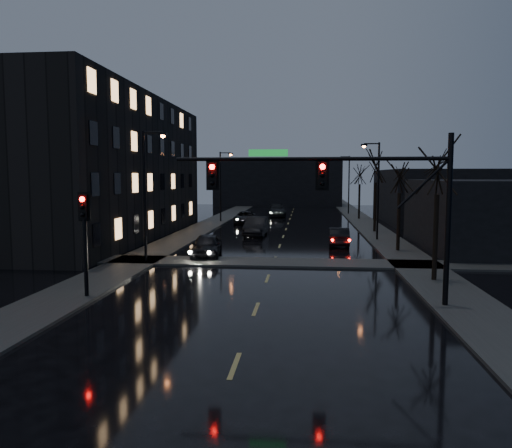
% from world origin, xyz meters
% --- Properties ---
extents(ground, '(160.00, 160.00, 0.00)m').
position_xyz_m(ground, '(0.00, 0.00, 0.00)').
color(ground, black).
rests_on(ground, ground).
extents(sidewalk_left, '(3.00, 140.00, 0.12)m').
position_xyz_m(sidewalk_left, '(-8.50, 35.00, 0.06)').
color(sidewalk_left, '#2D2D2B').
rests_on(sidewalk_left, ground).
extents(sidewalk_right, '(3.00, 140.00, 0.12)m').
position_xyz_m(sidewalk_right, '(8.50, 35.00, 0.06)').
color(sidewalk_right, '#2D2D2B').
rests_on(sidewalk_right, ground).
extents(sidewalk_cross, '(40.00, 3.00, 0.12)m').
position_xyz_m(sidewalk_cross, '(0.00, 18.50, 0.06)').
color(sidewalk_cross, '#2D2D2B').
rests_on(sidewalk_cross, ground).
extents(apartment_block, '(12.00, 30.00, 12.00)m').
position_xyz_m(apartment_block, '(-16.50, 30.00, 6.00)').
color(apartment_block, black).
rests_on(apartment_block, ground).
extents(commercial_right_near, '(10.00, 14.00, 5.00)m').
position_xyz_m(commercial_right_near, '(15.50, 26.00, 2.50)').
color(commercial_right_near, black).
rests_on(commercial_right_near, ground).
extents(commercial_right_far, '(12.00, 18.00, 6.00)m').
position_xyz_m(commercial_right_far, '(17.00, 48.00, 3.00)').
color(commercial_right_far, black).
rests_on(commercial_right_far, ground).
extents(far_block, '(22.00, 10.00, 8.00)m').
position_xyz_m(far_block, '(-3.00, 78.00, 4.00)').
color(far_block, black).
rests_on(far_block, ground).
extents(signal_mast, '(11.11, 0.41, 7.00)m').
position_xyz_m(signal_mast, '(3.85, 9.00, 4.87)').
color(signal_mast, black).
rests_on(signal_mast, ground).
extents(signal_pole_left, '(0.35, 0.41, 4.53)m').
position_xyz_m(signal_pole_left, '(-7.50, 8.99, 3.01)').
color(signal_pole_left, black).
rests_on(signal_pole_left, ground).
extents(tree_near, '(3.52, 3.52, 8.08)m').
position_xyz_m(tree_near, '(8.40, 14.00, 6.22)').
color(tree_near, black).
rests_on(tree_near, ground).
extents(tree_mid_a, '(3.30, 3.30, 7.58)m').
position_xyz_m(tree_mid_a, '(8.40, 24.00, 5.83)').
color(tree_mid_a, black).
rests_on(tree_mid_a, ground).
extents(tree_mid_b, '(3.74, 3.74, 8.59)m').
position_xyz_m(tree_mid_b, '(8.40, 36.00, 6.61)').
color(tree_mid_b, black).
rests_on(tree_mid_b, ground).
extents(tree_far, '(3.43, 3.43, 7.88)m').
position_xyz_m(tree_far, '(8.40, 50.00, 6.06)').
color(tree_far, black).
rests_on(tree_far, ground).
extents(streetlight_l_near, '(1.53, 0.28, 8.00)m').
position_xyz_m(streetlight_l_near, '(-7.58, 18.00, 4.77)').
color(streetlight_l_near, black).
rests_on(streetlight_l_near, ground).
extents(streetlight_l_far, '(1.53, 0.28, 8.00)m').
position_xyz_m(streetlight_l_far, '(-7.58, 45.00, 4.77)').
color(streetlight_l_far, black).
rests_on(streetlight_l_far, ground).
extents(streetlight_r_mid, '(1.53, 0.28, 8.00)m').
position_xyz_m(streetlight_r_mid, '(7.58, 30.00, 4.77)').
color(streetlight_r_mid, black).
rests_on(streetlight_r_mid, ground).
extents(streetlight_r_far, '(1.53, 0.28, 8.00)m').
position_xyz_m(streetlight_r_far, '(7.58, 58.00, 4.77)').
color(streetlight_r_far, black).
rests_on(streetlight_r_far, ground).
extents(oncoming_car_a, '(2.16, 4.58, 1.51)m').
position_xyz_m(oncoming_car_a, '(-4.49, 20.36, 0.76)').
color(oncoming_car_a, black).
rests_on(oncoming_car_a, ground).
extents(oncoming_car_b, '(1.88, 5.06, 1.65)m').
position_xyz_m(oncoming_car_b, '(-2.45, 32.53, 0.83)').
color(oncoming_car_b, black).
rests_on(oncoming_car_b, ground).
extents(oncoming_car_c, '(2.43, 5.03, 1.38)m').
position_xyz_m(oncoming_car_c, '(-4.74, 43.27, 0.69)').
color(oncoming_car_c, black).
rests_on(oncoming_car_c, ground).
extents(oncoming_car_d, '(2.73, 5.57, 1.56)m').
position_xyz_m(oncoming_car_d, '(-1.80, 53.68, 0.78)').
color(oncoming_car_d, black).
rests_on(oncoming_car_d, ground).
extents(lead_car, '(1.62, 4.29, 1.40)m').
position_xyz_m(lead_car, '(4.48, 26.70, 0.70)').
color(lead_car, black).
rests_on(lead_car, ground).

